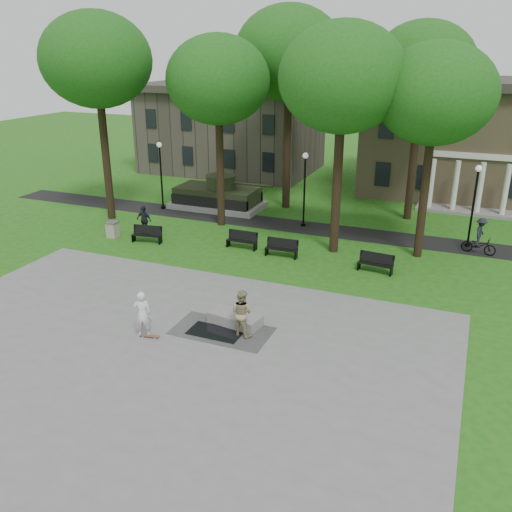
{
  "coord_description": "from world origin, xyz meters",
  "views": [
    {
      "loc": [
        10.37,
        -19.76,
        10.78
      ],
      "look_at": [
        1.12,
        2.74,
        1.4
      ],
      "focal_mm": 38.0,
      "sensor_mm": 36.0,
      "label": 1
    }
  ],
  "objects": [
    {
      "name": "park_bench_0",
      "position": [
        -7.07,
        5.79,
        0.52
      ],
      "size": [
        1.85,
        0.79,
        1.0
      ],
      "rotation": [
        0.0,
        0.0,
        0.15
      ],
      "color": "black",
      "rests_on": "ground"
    },
    {
      "name": "park_bench_1",
      "position": [
        -1.48,
        7.0,
        0.52
      ],
      "size": [
        1.81,
        0.54,
        1.0
      ],
      "rotation": [
        0.0,
        0.0,
        -0.01
      ],
      "color": "black",
      "rests_on": "ground"
    },
    {
      "name": "tree_0",
      "position": [
        -12.0,
        9.0,
        10.03
      ],
      "size": [
        6.8,
        6.8,
        12.97
      ],
      "color": "black",
      "rests_on": "ground"
    },
    {
      "name": "pedestrian_walker",
      "position": [
        -8.06,
        6.98,
        0.9
      ],
      "size": [
        1.09,
        0.53,
        1.81
      ],
      "primitive_type": "imported",
      "rotation": [
        0.0,
        0.0,
        -0.08
      ],
      "color": "#1F2229",
      "rests_on": "ground"
    },
    {
      "name": "park_bench_2",
      "position": [
        1.07,
        6.6,
        0.52
      ],
      "size": [
        1.81,
        0.56,
        1.0
      ],
      "rotation": [
        0.0,
        0.0,
        0.02
      ],
      "color": "black",
      "rests_on": "ground"
    },
    {
      "name": "lamp_left",
      "position": [
        -10.0,
        12.3,
        2.79
      ],
      "size": [
        0.36,
        0.36,
        4.73
      ],
      "color": "black",
      "rests_on": "ground"
    },
    {
      "name": "ground",
      "position": [
        0.0,
        0.0,
        0.0
      ],
      "size": [
        120.0,
        120.0,
        0.0
      ],
      "primitive_type": "plane",
      "color": "#1A5814",
      "rests_on": "ground"
    },
    {
      "name": "lamp_right",
      "position": [
        10.5,
        12.3,
        2.79
      ],
      "size": [
        0.36,
        0.36,
        4.73
      ],
      "color": "black",
      "rests_on": "ground"
    },
    {
      "name": "tree_1",
      "position": [
        -4.5,
        10.5,
        8.95
      ],
      "size": [
        6.2,
        6.2,
        11.63
      ],
      "color": "black",
      "rests_on": "ground"
    },
    {
      "name": "cyclist",
      "position": [
        11.08,
        11.17,
        0.85
      ],
      "size": [
        1.94,
        1.14,
        2.07
      ],
      "rotation": [
        0.0,
        0.0,
        1.38
      ],
      "color": "black",
      "rests_on": "ground"
    },
    {
      "name": "skateboarder",
      "position": [
        -1.02,
        -3.84,
        0.98
      ],
      "size": [
        0.83,
        0.72,
        1.92
      ],
      "primitive_type": "imported",
      "rotation": [
        0.0,
        0.0,
        3.6
      ],
      "color": "silver",
      "rests_on": "plaza"
    },
    {
      "name": "tree_2",
      "position": [
        3.5,
        8.5,
        9.32
      ],
      "size": [
        6.6,
        6.6,
        12.16
      ],
      "color": "black",
      "rests_on": "ground"
    },
    {
      "name": "trash_bin",
      "position": [
        -9.55,
        5.78,
        0.49
      ],
      "size": [
        0.69,
        0.69,
        0.96
      ],
      "rotation": [
        0.0,
        0.0,
        0.04
      ],
      "color": "#A59A88",
      "rests_on": "ground"
    },
    {
      "name": "building_left",
      "position": [
        -11.0,
        26.5,
        3.6
      ],
      "size": [
        15.0,
        10.0,
        7.2
      ],
      "primitive_type": "cube",
      "color": "#4C443D",
      "rests_on": "ground"
    },
    {
      "name": "park_bench_3",
      "position": [
        6.27,
        6.34,
        0.52
      ],
      "size": [
        1.84,
        0.71,
        1.0
      ],
      "rotation": [
        0.0,
        0.0,
        -0.11
      ],
      "color": "black",
      "rests_on": "ground"
    },
    {
      "name": "puddle",
      "position": [
        1.49,
        -2.52,
        0.02
      ],
      "size": [
        2.2,
        1.2,
        0.0
      ],
      "primitive_type": "cube",
      "color": "black",
      "rests_on": "plaza"
    },
    {
      "name": "plaza",
      "position": [
        0.0,
        -5.0,
        0.01
      ],
      "size": [
        22.0,
        16.0,
        0.02
      ],
      "primitive_type": "cube",
      "color": "gray",
      "rests_on": "ground"
    },
    {
      "name": "building_right",
      "position": [
        10.0,
        26.0,
        4.34
      ],
      "size": [
        17.0,
        12.0,
        8.6
      ],
      "color": "#9E8460",
      "rests_on": "ground"
    },
    {
      "name": "tree_3",
      "position": [
        8.0,
        9.5,
        8.6
      ],
      "size": [
        6.0,
        6.0,
        11.19
      ],
      "color": "black",
      "rests_on": "ground"
    },
    {
      "name": "friend_watching",
      "position": [
        2.56,
        -2.27,
        0.99
      ],
      "size": [
        1.08,
        0.91,
        1.94
      ],
      "primitive_type": "imported",
      "rotation": [
        0.0,
        0.0,
        2.93
      ],
      "color": "#999163",
      "rests_on": "plaza"
    },
    {
      "name": "tank_monument",
      "position": [
        -6.46,
        14.0,
        0.86
      ],
      "size": [
        7.45,
        3.4,
        2.4
      ],
      "color": "gray",
      "rests_on": "ground"
    },
    {
      "name": "tree_4",
      "position": [
        -2.0,
        16.0,
        10.39
      ],
      "size": [
        7.2,
        7.2,
        13.5
      ],
      "color": "black",
      "rests_on": "ground"
    },
    {
      "name": "skateboard",
      "position": [
        -0.75,
        -3.87,
        0.06
      ],
      "size": [
        0.8,
        0.32,
        0.07
      ],
      "primitive_type": "cube",
      "rotation": [
        0.0,
        0.0,
        0.15
      ],
      "color": "brown",
      "rests_on": "plaza"
    },
    {
      "name": "footpath",
      "position": [
        0.0,
        12.0,
        0.01
      ],
      "size": [
        44.0,
        2.6,
        0.01
      ],
      "primitive_type": "cube",
      "color": "black",
      "rests_on": "ground"
    },
    {
      "name": "lamp_mid",
      "position": [
        0.5,
        12.3,
        2.79
      ],
      "size": [
        0.36,
        0.36,
        4.73
      ],
      "color": "black",
      "rests_on": "ground"
    },
    {
      "name": "tree_5",
      "position": [
        6.5,
        16.5,
        9.67
      ],
      "size": [
        6.4,
        6.4,
        12.44
      ],
      "color": "black",
      "rests_on": "ground"
    },
    {
      "name": "concrete_block",
      "position": [
        1.94,
        -1.54,
        0.24
      ],
      "size": [
        2.33,
        1.33,
        0.45
      ],
      "primitive_type": "cube",
      "rotation": [
        0.0,
        0.0,
        -0.15
      ],
      "color": "gray",
      "rests_on": "plaza"
    }
  ]
}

